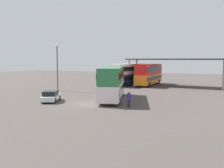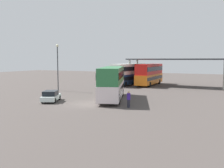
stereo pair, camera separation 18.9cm
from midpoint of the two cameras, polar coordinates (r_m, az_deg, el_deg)
name	(u,v)px [view 1 (the left image)]	position (r m, az deg, el deg)	size (l,w,h in m)	color
ground_plane	(85,104)	(29.21, -6.27, -4.53)	(140.00, 140.00, 0.00)	#48403D
double_decker_main	(112,82)	(31.94, -0.17, 0.50)	(5.97, 10.85, 4.15)	silver
parked_hatchback	(51,96)	(31.43, -13.94, -2.70)	(3.10, 4.15, 1.35)	silver
double_decker_near_canopy	(128,73)	(50.43, 3.66, 2.43)	(3.63, 11.43, 4.26)	navy
double_decker_mid_row	(149,74)	(50.55, 8.32, 2.36)	(2.55, 10.82, 4.22)	orange
depot_canopy	(175,61)	(48.99, 14.10, 5.19)	(18.75, 5.97, 5.30)	#33353A
lamppost_tall	(57,62)	(41.80, -12.52, 5.02)	(0.44, 0.44, 7.58)	#33353A
pedestrian_waiting	(129,99)	(26.75, 3.68, -3.50)	(0.38, 0.38, 1.78)	#262633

